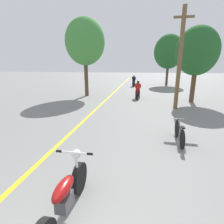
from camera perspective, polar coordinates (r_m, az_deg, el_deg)
lane_stripe_center at (r=14.80m, az=-0.96°, el=4.96°), size 0.14×48.00×0.01m
utility_pole at (r=11.30m, az=21.29°, el=15.92°), size 1.10×0.24×5.77m
roadside_tree_right_near at (r=13.80m, az=26.05°, el=17.35°), size 2.84×2.56×5.16m
roadside_tree_right_far at (r=24.61m, az=18.08°, el=18.18°), size 3.71×3.34×6.36m
roadside_tree_left at (r=15.48m, az=-8.83°, el=21.65°), size 3.25×2.93×6.32m
motorcycle_foreground at (r=3.45m, az=-15.03°, el=-25.19°), size 0.73×2.10×1.04m
motorcycle_rider_lead at (r=14.29m, az=8.39°, el=6.58°), size 0.50×2.00×1.43m
motorcycle_rider_far at (r=22.32m, az=7.11°, el=9.71°), size 0.50×2.05×1.43m
bicycle_parked at (r=6.55m, az=21.16°, el=-6.37°), size 0.44×1.62×0.74m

